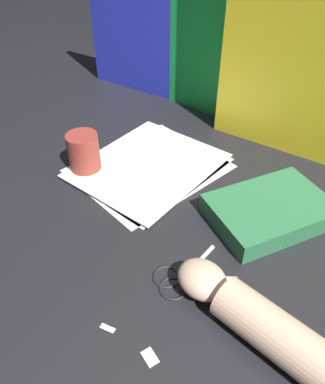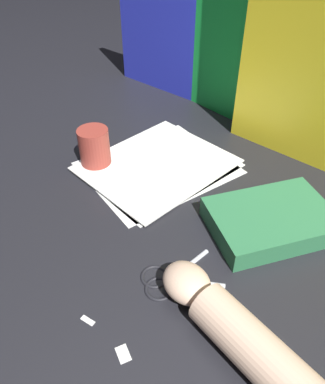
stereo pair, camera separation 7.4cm
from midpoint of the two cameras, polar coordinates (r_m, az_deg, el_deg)
ground_plane at (r=0.79m, az=2.41°, el=-2.89°), size 6.00×6.00×0.00m
backdrop_panel_left at (r=1.13m, az=10.76°, el=21.36°), size 0.76×0.15×0.39m
backdrop_panel_center at (r=0.96m, az=24.58°, el=21.03°), size 0.82×0.05×0.56m
paper_stack at (r=0.91m, az=1.57°, el=3.95°), size 0.31×0.35×0.01m
book_closed at (r=0.78m, az=18.88°, el=-4.20°), size 0.24×0.28×0.04m
scissors at (r=0.67m, az=4.11°, el=-13.18°), size 0.13×0.15×0.01m
hand_forearm at (r=0.59m, az=16.90°, el=-21.50°), size 0.34×0.08×0.07m
paper_scrap_near at (r=0.60m, az=-2.17°, el=-23.61°), size 0.03×0.02×0.00m
paper_scrap_mid at (r=0.63m, az=-7.85°, el=-18.99°), size 0.03×0.02×0.00m
mug at (r=0.90m, az=-8.00°, el=6.55°), size 0.07×0.07×0.10m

